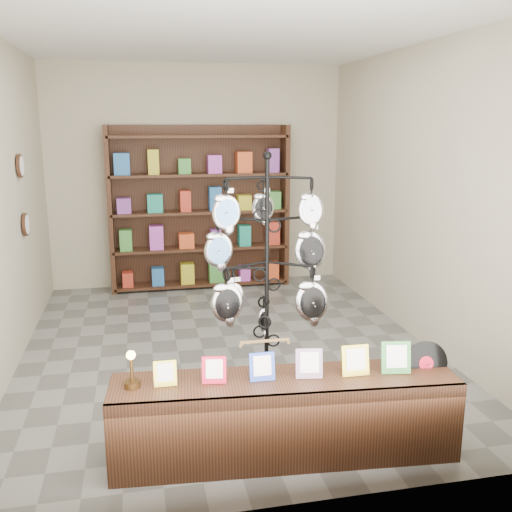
{
  "coord_description": "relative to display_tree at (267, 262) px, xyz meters",
  "views": [
    {
      "loc": [
        -0.83,
        -5.37,
        2.22
      ],
      "look_at": [
        0.09,
        -1.0,
        1.18
      ],
      "focal_mm": 40.0,
      "sensor_mm": 36.0,
      "label": 1
    }
  ],
  "objects": [
    {
      "name": "wall_clocks",
      "position": [
        -2.11,
        1.98,
        0.33
      ],
      "size": [
        0.03,
        0.24,
        0.84
      ],
      "color": "black",
      "rests_on": "ground"
    },
    {
      "name": "room_envelope",
      "position": [
        -0.14,
        1.18,
        0.68
      ],
      "size": [
        5.0,
        5.0,
        5.0
      ],
      "color": "#B1A88F",
      "rests_on": "ground"
    },
    {
      "name": "back_shelving",
      "position": [
        -0.14,
        3.48,
        -0.14
      ],
      "size": [
        2.42,
        0.36,
        2.2
      ],
      "color": "black",
      "rests_on": "ground"
    },
    {
      "name": "front_shelf",
      "position": [
        -0.06,
        -0.81,
        -0.88
      ],
      "size": [
        2.34,
        0.66,
        0.82
      ],
      "rotation": [
        0.0,
        0.0,
        -0.08
      ],
      "color": "black",
      "rests_on": "ground"
    },
    {
      "name": "display_tree",
      "position": [
        0.0,
        0.0,
        0.0
      ],
      "size": [
        1.03,
        0.93,
        2.02
      ],
      "rotation": [
        0.0,
        0.0,
        -0.1
      ],
      "color": "black",
      "rests_on": "ground"
    },
    {
      "name": "ground",
      "position": [
        -0.14,
        1.18,
        -1.17
      ],
      "size": [
        5.0,
        5.0,
        0.0
      ],
      "primitive_type": "plane",
      "color": "slate",
      "rests_on": "ground"
    }
  ]
}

